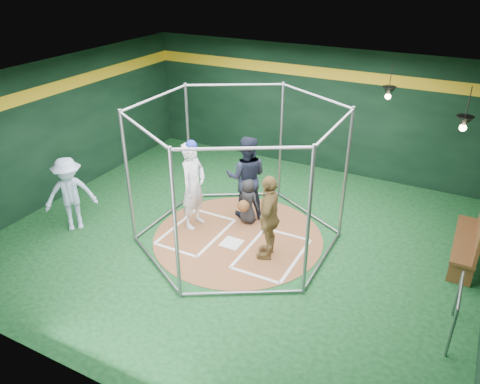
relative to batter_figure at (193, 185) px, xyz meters
The scene contains 15 objects.
room_shell 1.34m from the batter_figure, ahead, with size 10.10×9.10×3.53m.
clay_disc 1.55m from the batter_figure, ahead, with size 3.80×3.80×0.01m, color brown.
home_plate 1.57m from the batter_figure, 14.93° to the right, with size 0.43×0.43×0.01m, color white.
batter_box_left 1.09m from the batter_figure, 53.11° to the right, with size 1.17×1.77×0.01m.
batter_box_right 2.35m from the batter_figure, ahead, with size 1.17×1.77×0.01m.
batting_cage 1.22m from the batter_figure, ahead, with size 4.05×4.67×3.00m.
pendant_lamp_near 5.19m from the batter_figure, 47.11° to the left, with size 0.34×0.34×0.90m.
pendant_lamp_far 5.77m from the batter_figure, 21.22° to the left, with size 0.34×0.34×0.90m.
batter_figure is the anchor object (origin of this frame).
visitor_leopard 2.06m from the batter_figure, ahead, with size 1.08×0.45×1.85m, color #A18045.
catcher_figure 1.34m from the batter_figure, 33.25° to the left, with size 0.59×0.61×1.10m.
umpire 1.30m from the batter_figure, 49.01° to the left, with size 0.98×0.76×2.02m, color black.
bystander_blue 2.77m from the batter_figure, 149.81° to the right, with size 1.13×0.65×1.76m, color #A4BCD9.
dugout_bench 5.97m from the batter_figure, 13.78° to the left, with size 0.47×2.01×1.17m.
steel_railing 5.80m from the batter_figure, 10.15° to the right, with size 0.05×1.11×0.95m.
Camera 1 is at (4.16, -7.87, 5.73)m, focal length 35.00 mm.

